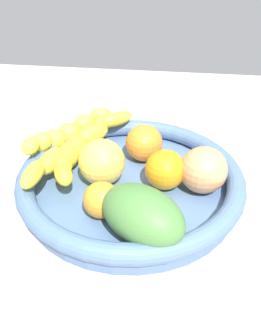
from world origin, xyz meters
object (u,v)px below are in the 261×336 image
at_px(banana_draped_right, 75,147).
at_px(orange_mid_left, 165,171).
at_px(banana_draped_left, 77,149).
at_px(orange_front, 102,200).
at_px(fruit_bowl, 130,180).
at_px(peach_blush, 203,171).
at_px(apple_yellow, 101,163).
at_px(orange_mid_right, 144,143).
at_px(mango_green, 142,215).
at_px(banana_arching_top, 64,133).

relative_size(banana_draped_right, orange_mid_left, 4.08).
bearing_deg(banana_draped_left, orange_front, 28.80).
bearing_deg(orange_front, orange_mid_left, 131.65).
distance_m(fruit_bowl, orange_mid_left, 0.06).
bearing_deg(orange_front, peach_blush, 117.71).
xyz_separation_m(banana_draped_left, orange_mid_left, (0.05, 0.15, 0.00)).
bearing_deg(apple_yellow, orange_mid_right, 143.01).
relative_size(banana_draped_right, peach_blush, 3.54).
bearing_deg(banana_draped_right, peach_blush, 76.79).
relative_size(orange_mid_right, mango_green, 0.53).
relative_size(orange_front, peach_blush, 0.72).
height_order(banana_arching_top, mango_green, mango_green).
bearing_deg(fruit_bowl, banana_arching_top, -123.07).
bearing_deg(banana_draped_right, mango_green, 39.77).
height_order(orange_mid_right, apple_yellow, apple_yellow).
relative_size(fruit_bowl, banana_arching_top, 2.11).
bearing_deg(peach_blush, mango_green, -36.68).
relative_size(orange_mid_right, peach_blush, 0.89).
height_order(fruit_bowl, apple_yellow, apple_yellow).
xyz_separation_m(orange_mid_right, peach_blush, (0.08, 0.10, 0.00)).
relative_size(banana_arching_top, apple_yellow, 2.30).
height_order(orange_mid_right, peach_blush, peach_blush).
distance_m(banana_draped_left, mango_green, 0.21).
bearing_deg(orange_mid_right, orange_front, -15.93).
bearing_deg(fruit_bowl, orange_front, -21.12).
height_order(orange_mid_left, peach_blush, peach_blush).
height_order(banana_draped_right, peach_blush, peach_blush).
bearing_deg(orange_mid_left, banana_arching_top, -115.72).
distance_m(orange_mid_left, apple_yellow, 0.10).
relative_size(orange_mid_left, mango_green, 0.52).
height_order(peach_blush, mango_green, same).
distance_m(fruit_bowl, orange_front, 0.09).
xyz_separation_m(orange_mid_left, mango_green, (0.11, -0.02, 0.00)).
bearing_deg(mango_green, fruit_bowl, -164.88).
relative_size(banana_draped_right, apple_yellow, 3.49).
height_order(fruit_bowl, orange_mid_left, orange_mid_left).
bearing_deg(apple_yellow, banana_draped_right, -130.86).
distance_m(fruit_bowl, mango_green, 0.12).
height_order(orange_mid_left, orange_mid_right, orange_mid_right).
height_order(fruit_bowl, banana_draped_right, banana_draped_right).
distance_m(fruit_bowl, banana_draped_right, 0.12).
xyz_separation_m(fruit_bowl, banana_draped_right, (-0.05, -0.10, 0.03)).
relative_size(fruit_bowl, banana_draped_left, 1.57).
bearing_deg(banana_draped_right, apple_yellow, 49.14).
height_order(orange_front, peach_blush, peach_blush).
distance_m(fruit_bowl, banana_draped_left, 0.11).
bearing_deg(mango_green, banana_draped_left, -140.81).
height_order(banana_draped_left, orange_front, same).
height_order(fruit_bowl, mango_green, mango_green).
bearing_deg(orange_mid_right, apple_yellow, -36.99).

